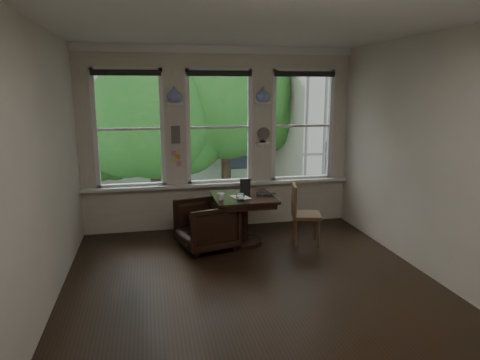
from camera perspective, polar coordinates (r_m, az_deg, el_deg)
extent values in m
plane|color=black|center=(5.45, 1.35, -13.19)|extent=(4.50, 4.50, 0.00)
plane|color=silver|center=(4.98, 1.53, 19.83)|extent=(4.50, 4.50, 0.00)
plane|color=beige|center=(7.19, -2.79, 5.44)|extent=(4.50, 0.00, 4.50)
plane|color=beige|center=(2.92, 11.88, -4.66)|extent=(4.50, 0.00, 4.50)
plane|color=beige|center=(4.99, -24.60, 1.42)|extent=(0.00, 4.50, 4.50)
plane|color=beige|center=(5.94, 23.07, 3.10)|extent=(0.00, 4.50, 4.50)
cube|color=white|center=(6.96, -8.69, 10.06)|extent=(0.26, 0.16, 0.03)
cube|color=white|center=(7.20, 3.09, 10.24)|extent=(0.26, 0.16, 0.03)
cube|color=#59544F|center=(7.03, -8.58, 5.99)|extent=(0.14, 0.06, 0.28)
imported|color=white|center=(6.96, -8.73, 11.21)|extent=(0.24, 0.24, 0.25)
imported|color=white|center=(7.20, 3.10, 11.35)|extent=(0.24, 0.24, 0.25)
imported|color=black|center=(6.36, -4.55, -5.98)|extent=(0.97, 0.95, 0.72)
cube|color=maroon|center=(6.33, -4.56, -5.22)|extent=(0.45, 0.45, 0.06)
imported|color=black|center=(6.46, 3.54, -1.99)|extent=(0.32, 0.23, 0.02)
imported|color=white|center=(6.19, -2.57, -2.22)|extent=(0.11, 0.11, 0.10)
imported|color=white|center=(6.17, 0.04, -2.27)|extent=(0.13, 0.13, 0.10)
cube|color=black|center=(6.58, 0.70, -0.83)|extent=(0.17, 0.11, 0.22)
cube|color=silver|center=(6.35, 0.10, -2.30)|extent=(0.29, 0.35, 0.00)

